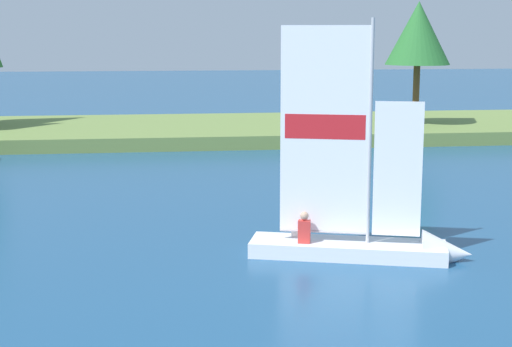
{
  "coord_description": "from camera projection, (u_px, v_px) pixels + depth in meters",
  "views": [
    {
      "loc": [
        -1.15,
        -7.53,
        5.24
      ],
      "look_at": [
        1.61,
        14.48,
        1.2
      ],
      "focal_mm": 54.79,
      "sensor_mm": 36.0,
      "label": 1
    }
  ],
  "objects": [
    {
      "name": "sailboat",
      "position": [
        380.0,
        237.0,
        18.25
      ],
      "size": [
        5.26,
        2.57,
        5.91
      ],
      "rotation": [
        0.0,
        0.0,
        -0.29
      ],
      "color": "white",
      "rests_on": "ground"
    },
    {
      "name": "shoreline_tree_midright",
      "position": [
        418.0,
        34.0,
        38.48
      ],
      "size": [
        3.2,
        3.2,
        6.09
      ],
      "color": "brown",
      "rests_on": "shore_bank"
    },
    {
      "name": "shore_bank",
      "position": [
        182.0,
        130.0,
        39.52
      ],
      "size": [
        80.0,
        10.14,
        0.63
      ],
      "primitive_type": "cube",
      "color": "olive",
      "rests_on": "ground"
    }
  ]
}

